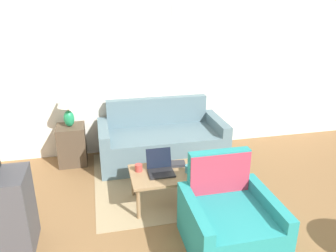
{
  "coord_description": "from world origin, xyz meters",
  "views": [
    {
      "loc": [
        -1.06,
        -1.15,
        2.22
      ],
      "look_at": [
        -0.21,
        2.6,
        0.75
      ],
      "focal_mm": 35.0,
      "sensor_mm": 36.0,
      "label": 1
    }
  ],
  "objects_px": {
    "table_lamp": "(67,102)",
    "cup_yellow": "(139,168)",
    "coffee_table": "(175,175)",
    "cup_navy": "(188,169)",
    "couch": "(161,142)",
    "snack_bowl": "(204,165)",
    "book_red": "(177,164)",
    "laptop": "(160,167)",
    "armchair": "(228,222)"
  },
  "relations": [
    {
      "from": "coffee_table",
      "to": "cup_yellow",
      "type": "distance_m",
      "value": 0.43
    },
    {
      "from": "armchair",
      "to": "table_lamp",
      "type": "height_order",
      "value": "table_lamp"
    },
    {
      "from": "couch",
      "to": "table_lamp",
      "type": "distance_m",
      "value": 1.45
    },
    {
      "from": "cup_yellow",
      "to": "book_red",
      "type": "relative_size",
      "value": 0.43
    },
    {
      "from": "coffee_table",
      "to": "snack_bowl",
      "type": "bearing_deg",
      "value": 0.55
    },
    {
      "from": "coffee_table",
      "to": "laptop",
      "type": "height_order",
      "value": "laptop"
    },
    {
      "from": "book_red",
      "to": "snack_bowl",
      "type": "bearing_deg",
      "value": -25.98
    },
    {
      "from": "coffee_table",
      "to": "cup_yellow",
      "type": "xyz_separation_m",
      "value": [
        -0.41,
        0.1,
        0.08
      ]
    },
    {
      "from": "coffee_table",
      "to": "cup_yellow",
      "type": "relative_size",
      "value": 12.04
    },
    {
      "from": "cup_navy",
      "to": "cup_yellow",
      "type": "height_order",
      "value": "cup_navy"
    },
    {
      "from": "coffee_table",
      "to": "cup_navy",
      "type": "xyz_separation_m",
      "value": [
        0.14,
        -0.05,
        0.09
      ]
    },
    {
      "from": "coffee_table",
      "to": "book_red",
      "type": "relative_size",
      "value": 5.14
    },
    {
      "from": "book_red",
      "to": "couch",
      "type": "bearing_deg",
      "value": 89.28
    },
    {
      "from": "laptop",
      "to": "cup_navy",
      "type": "relative_size",
      "value": 3.3
    },
    {
      "from": "couch",
      "to": "laptop",
      "type": "bearing_deg",
      "value": -102.25
    },
    {
      "from": "armchair",
      "to": "cup_yellow",
      "type": "bearing_deg",
      "value": 128.03
    },
    {
      "from": "cup_yellow",
      "to": "book_red",
      "type": "xyz_separation_m",
      "value": [
        0.46,
        0.04,
        -0.02
      ]
    },
    {
      "from": "table_lamp",
      "to": "laptop",
      "type": "xyz_separation_m",
      "value": [
        1.04,
        -1.25,
        -0.48
      ]
    },
    {
      "from": "armchair",
      "to": "cup_navy",
      "type": "xyz_separation_m",
      "value": [
        -0.18,
        0.77,
        0.18
      ]
    },
    {
      "from": "coffee_table",
      "to": "snack_bowl",
      "type": "distance_m",
      "value": 0.35
    },
    {
      "from": "armchair",
      "to": "snack_bowl",
      "type": "height_order",
      "value": "armchair"
    },
    {
      "from": "table_lamp",
      "to": "book_red",
      "type": "xyz_separation_m",
      "value": [
        1.27,
        -1.14,
        -0.52
      ]
    },
    {
      "from": "armchair",
      "to": "book_red",
      "type": "relative_size",
      "value": 4.28
    },
    {
      "from": "cup_navy",
      "to": "cup_yellow",
      "type": "bearing_deg",
      "value": 164.01
    },
    {
      "from": "coffee_table",
      "to": "laptop",
      "type": "relative_size",
      "value": 3.49
    },
    {
      "from": "couch",
      "to": "laptop",
      "type": "height_order",
      "value": "couch"
    },
    {
      "from": "table_lamp",
      "to": "cup_navy",
      "type": "distance_m",
      "value": 1.96
    },
    {
      "from": "table_lamp",
      "to": "cup_yellow",
      "type": "bearing_deg",
      "value": -55.64
    },
    {
      "from": "armchair",
      "to": "coffee_table",
      "type": "xyz_separation_m",
      "value": [
        -0.32,
        0.82,
        0.09
      ]
    },
    {
      "from": "table_lamp",
      "to": "cup_navy",
      "type": "height_order",
      "value": "table_lamp"
    },
    {
      "from": "armchair",
      "to": "snack_bowl",
      "type": "distance_m",
      "value": 0.84
    },
    {
      "from": "laptop",
      "to": "cup_yellow",
      "type": "height_order",
      "value": "laptop"
    },
    {
      "from": "couch",
      "to": "snack_bowl",
      "type": "relative_size",
      "value": 8.87
    },
    {
      "from": "table_lamp",
      "to": "snack_bowl",
      "type": "distance_m",
      "value": 2.07
    },
    {
      "from": "book_red",
      "to": "cup_navy",
      "type": "bearing_deg",
      "value": -67.46
    },
    {
      "from": "snack_bowl",
      "to": "book_red",
      "type": "height_order",
      "value": "snack_bowl"
    },
    {
      "from": "couch",
      "to": "table_lamp",
      "type": "height_order",
      "value": "table_lamp"
    },
    {
      "from": "coffee_table",
      "to": "cup_navy",
      "type": "relative_size",
      "value": 11.51
    },
    {
      "from": "cup_navy",
      "to": "book_red",
      "type": "relative_size",
      "value": 0.45
    },
    {
      "from": "coffee_table",
      "to": "snack_bowl",
      "type": "xyz_separation_m",
      "value": [
        0.34,
        0.0,
        0.08
      ]
    },
    {
      "from": "couch",
      "to": "cup_navy",
      "type": "xyz_separation_m",
      "value": [
        0.07,
        -1.19,
        0.17
      ]
    },
    {
      "from": "armchair",
      "to": "book_red",
      "type": "height_order",
      "value": "armchair"
    },
    {
      "from": "cup_navy",
      "to": "couch",
      "type": "bearing_deg",
      "value": 93.32
    },
    {
      "from": "snack_bowl",
      "to": "book_red",
      "type": "relative_size",
      "value": 1.02
    },
    {
      "from": "couch",
      "to": "coffee_table",
      "type": "height_order",
      "value": "couch"
    },
    {
      "from": "couch",
      "to": "book_red",
      "type": "xyz_separation_m",
      "value": [
        -0.01,
        -0.99,
        0.14
      ]
    },
    {
      "from": "table_lamp",
      "to": "snack_bowl",
      "type": "relative_size",
      "value": 2.66
    },
    {
      "from": "book_red",
      "to": "armchair",
      "type": "bearing_deg",
      "value": -74.98
    },
    {
      "from": "coffee_table",
      "to": "table_lamp",
      "type": "bearing_deg",
      "value": 133.41
    },
    {
      "from": "couch",
      "to": "table_lamp",
      "type": "xyz_separation_m",
      "value": [
        -1.28,
        0.15,
        0.66
      ]
    }
  ]
}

